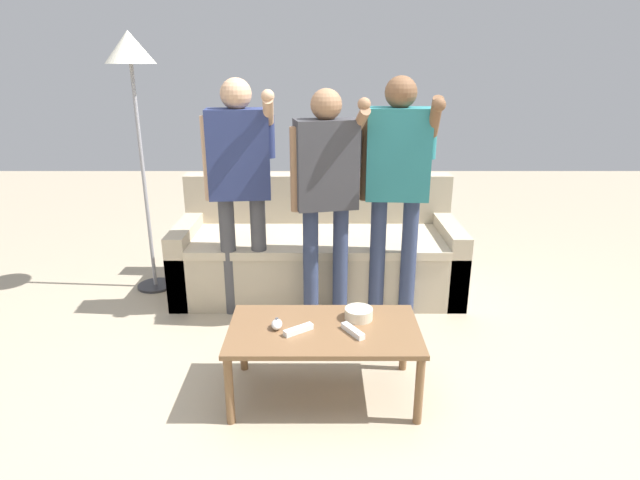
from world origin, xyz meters
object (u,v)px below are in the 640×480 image
object	(u,v)px
floor_lamp	(131,68)
couch	(318,252)
player_center	(326,182)
snack_bowl	(358,314)
player_left	(240,172)
game_remote_wand_far	(353,331)
player_right	(397,173)
coffee_table	(324,336)
game_remote_wand_near	(298,330)
game_remote_nunchuk	(276,324)

from	to	relation	value
floor_lamp	couch	bearing A→B (deg)	-0.22
floor_lamp	player_center	distance (m)	1.63
couch	snack_bowl	bearing A→B (deg)	-80.26
player_left	player_center	xyz separation A→B (m)	(0.57, -0.15, -0.04)
couch	game_remote_wand_far	world-z (taller)	couch
player_right	snack_bowl	bearing A→B (deg)	-109.63
coffee_table	couch	bearing A→B (deg)	91.49
game_remote_wand_near	game_remote_wand_far	world-z (taller)	same
game_remote_wand_near	game_remote_wand_far	bearing A→B (deg)	-2.55
snack_bowl	floor_lamp	xyz separation A→B (m)	(-1.53, 1.32, 1.25)
game_remote_nunchuk	player_right	size ratio (longest dim) A/B	0.05
coffee_table	floor_lamp	bearing A→B (deg)	133.32
snack_bowl	game_remote_wand_far	bearing A→B (deg)	-104.17
game_remote_nunchuk	player_center	world-z (taller)	player_center
game_remote_nunchuk	game_remote_wand_far	size ratio (longest dim) A/B	0.55
floor_lamp	player_left	size ratio (longest dim) A/B	1.18
snack_bowl	couch	bearing A→B (deg)	99.74
couch	game_remote_nunchuk	xyz separation A→B (m)	(-0.21, -1.42, 0.13)
couch	player_center	distance (m)	0.90
snack_bowl	floor_lamp	world-z (taller)	floor_lamp
coffee_table	player_left	bearing A→B (deg)	119.03
coffee_table	game_remote_nunchuk	distance (m)	0.26
floor_lamp	game_remote_wand_near	size ratio (longest dim) A/B	12.39
floor_lamp	game_remote_wand_far	bearing A→B (deg)	-44.81
coffee_table	floor_lamp	xyz separation A→B (m)	(-1.34, 1.43, 1.32)
game_remote_nunchuk	player_left	distance (m)	1.20
couch	game_remote_nunchuk	size ratio (longest dim) A/B	24.35
coffee_table	game_remote_wand_near	xyz separation A→B (m)	(-0.13, -0.04, 0.06)
floor_lamp	game_remote_nunchuk	bearing A→B (deg)	-52.39
couch	floor_lamp	size ratio (longest dim) A/B	1.11
snack_bowl	game_remote_nunchuk	bearing A→B (deg)	-166.02
coffee_table	player_center	bearing A→B (deg)	88.74
game_remote_nunchuk	floor_lamp	distance (m)	2.19
game_remote_nunchuk	snack_bowl	bearing A→B (deg)	13.98
snack_bowl	game_remote_wand_far	world-z (taller)	snack_bowl
snack_bowl	game_remote_wand_near	xyz separation A→B (m)	(-0.32, -0.15, -0.01)
couch	game_remote_wand_far	distance (m)	1.49
floor_lamp	player_right	world-z (taller)	floor_lamp
floor_lamp	player_center	size ratio (longest dim) A/B	1.23
player_right	game_remote_wand_far	xyz separation A→B (m)	(-0.34, -0.99, -0.62)
snack_bowl	floor_lamp	size ratio (longest dim) A/B	0.08
snack_bowl	player_center	bearing A→B (deg)	102.96
game_remote_nunchuk	player_left	bearing A→B (deg)	107.14
game_remote_nunchuk	couch	bearing A→B (deg)	81.66
player_center	coffee_table	bearing A→B (deg)	-91.26
player_left	player_center	bearing A→B (deg)	-14.84
player_center	game_remote_wand_far	distance (m)	1.07
floor_lamp	player_right	size ratio (longest dim) A/B	1.17
coffee_table	floor_lamp	world-z (taller)	floor_lamp
game_remote_nunchuk	coffee_table	bearing A→B (deg)	0.20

